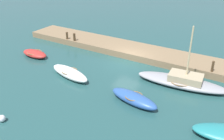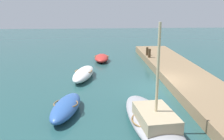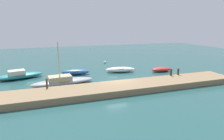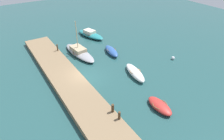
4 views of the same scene
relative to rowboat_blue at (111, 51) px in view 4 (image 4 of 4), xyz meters
The scene contains 11 objects.
ground_plane 7.08m from the rowboat_blue, 57.79° to the right, with size 84.00×84.00×0.00m, color #234C4C.
dock_platform 9.10m from the rowboat_blue, 65.55° to the right, with size 27.13×3.57×0.64m, color #846B4C.
rowboat_blue is the anchor object (origin of this frame).
dinghy_red 12.60m from the rowboat_blue, 10.35° to the right, with size 3.12×1.51×0.65m.
rowboat_white 6.49m from the rowboat_blue, ahead, with size 4.47×2.12×0.77m.
sailboat_grey 4.70m from the rowboat_blue, 117.18° to the right, with size 7.29×2.62×4.97m.
motorboat_teal 7.27m from the rowboat_blue, behind, with size 6.14×3.23×1.14m.
mooring_post_west 7.81m from the rowboat_blue, 119.72° to the right, with size 0.19×0.19×0.95m, color #47331E.
mooring_post_mid_west 12.80m from the rowboat_blue, 31.87° to the right, with size 0.26×0.26×0.84m, color #47331E.
mooring_post_mid_east 13.72m from the rowboat_blue, 29.52° to the right, with size 0.23×0.23×0.80m, color #47331E.
marker_buoy 8.81m from the rowboat_blue, 45.39° to the left, with size 0.46×0.46×0.46m, color silver.
Camera 4 is at (18.39, -8.05, 13.72)m, focal length 31.98 mm.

